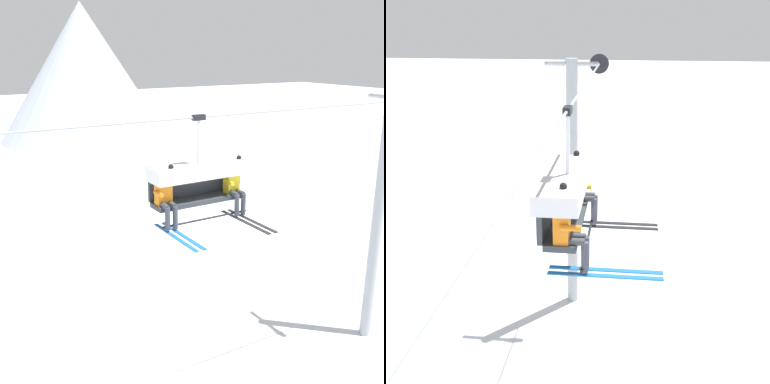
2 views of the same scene
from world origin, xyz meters
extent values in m
cylinder|color=#9EA3A8|center=(9.10, 0.00, 4.04)|extent=(0.36, 0.36, 8.08)
cylinder|color=#9EA3A8|center=(9.10, 0.00, 7.93)|extent=(0.16, 1.60, 0.16)
cylinder|color=black|center=(9.10, -0.80, 7.93)|extent=(0.08, 0.56, 0.56)
cylinder|color=#9EA3A8|center=(1.05, -0.80, 7.93)|extent=(18.10, 0.05, 0.05)
cube|color=#33383D|center=(1.94, -0.80, 6.14)|extent=(2.10, 0.48, 0.10)
cube|color=#33383D|center=(1.94, -0.52, 6.42)|extent=(2.10, 0.08, 0.45)
cube|color=silver|center=(1.94, -0.74, 6.79)|extent=(2.15, 0.68, 0.30)
cylinder|color=black|center=(1.94, -1.12, 5.81)|extent=(2.10, 0.04, 0.04)
cylinder|color=silver|center=(1.94, -0.80, 7.41)|extent=(0.07, 0.07, 0.94)
cube|color=black|center=(1.94, -0.80, 7.93)|extent=(0.28, 0.12, 0.12)
cube|color=orange|center=(1.08, -0.82, 6.45)|extent=(0.32, 0.22, 0.52)
sphere|color=#284C93|center=(1.08, -0.82, 6.81)|extent=(0.22, 0.22, 0.22)
ellipsoid|color=black|center=(1.08, -0.92, 6.81)|extent=(0.17, 0.04, 0.08)
cylinder|color=#3D424C|center=(0.99, -0.99, 6.23)|extent=(0.11, 0.34, 0.11)
cylinder|color=#3D424C|center=(1.17, -0.99, 6.23)|extent=(0.11, 0.34, 0.11)
cylinder|color=#3D424C|center=(0.99, -1.16, 5.99)|extent=(0.11, 0.11, 0.48)
cylinder|color=#3D424C|center=(1.17, -1.16, 5.99)|extent=(0.11, 0.11, 0.48)
cube|color=#1E6BB2|center=(0.99, -1.46, 5.70)|extent=(0.09, 1.70, 0.02)
cube|color=#1E6BB2|center=(1.17, -1.46, 5.70)|extent=(0.09, 1.70, 0.02)
cylinder|color=orange|center=(0.90, -0.97, 6.49)|extent=(0.09, 0.30, 0.09)
cylinder|color=orange|center=(1.27, -0.82, 6.80)|extent=(0.09, 0.09, 0.30)
sphere|color=black|center=(1.27, -0.82, 6.97)|extent=(0.11, 0.11, 0.11)
cube|color=yellow|center=(2.81, -0.82, 6.45)|extent=(0.32, 0.22, 0.52)
sphere|color=#284C93|center=(2.81, -0.82, 6.81)|extent=(0.22, 0.22, 0.22)
ellipsoid|color=black|center=(2.81, -0.92, 6.81)|extent=(0.17, 0.04, 0.08)
cylinder|color=#3D424C|center=(2.72, -0.99, 6.23)|extent=(0.11, 0.34, 0.11)
cylinder|color=#3D424C|center=(2.89, -0.99, 6.23)|extent=(0.11, 0.34, 0.11)
cylinder|color=#3D424C|center=(2.72, -1.16, 5.99)|extent=(0.11, 0.11, 0.48)
cylinder|color=#3D424C|center=(2.89, -1.16, 5.99)|extent=(0.11, 0.11, 0.48)
cube|color=#232328|center=(2.72, -1.46, 5.70)|extent=(0.09, 1.70, 0.02)
cube|color=#232328|center=(2.89, -1.46, 5.70)|extent=(0.09, 1.70, 0.02)
cylinder|color=yellow|center=(2.62, -0.97, 6.49)|extent=(0.09, 0.30, 0.09)
cylinder|color=yellow|center=(2.99, -0.82, 6.80)|extent=(0.09, 0.09, 0.30)
sphere|color=black|center=(2.99, -0.82, 6.97)|extent=(0.11, 0.11, 0.11)
camera|label=1|loc=(-3.28, -9.29, 9.28)|focal=45.00mm
camera|label=2|loc=(-5.16, -1.73, 9.30)|focal=45.00mm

